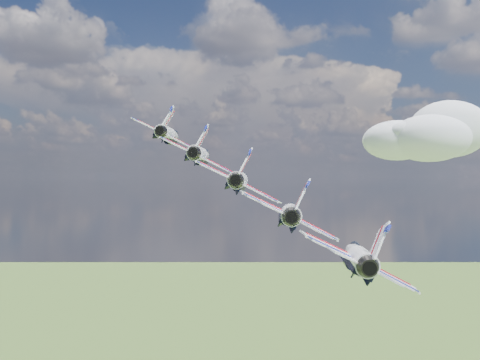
% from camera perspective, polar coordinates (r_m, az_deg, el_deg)
% --- Properties ---
extents(cloud_far, '(59.97, 47.12, 23.56)m').
position_cam_1_polar(cloud_far, '(328.34, 16.70, 4.16)').
color(cloud_far, white).
extents(jet_0, '(13.83, 17.28, 8.90)m').
position_cam_1_polar(jet_0, '(91.34, -6.69, 4.31)').
color(jet_0, silver).
extents(jet_1, '(13.83, 17.28, 8.90)m').
position_cam_1_polar(jet_1, '(81.70, -3.73, 2.41)').
color(jet_1, silver).
extents(jet_2, '(13.83, 17.28, 8.90)m').
position_cam_1_polar(jet_2, '(72.44, 0.00, 0.00)').
color(jet_2, white).
extents(jet_3, '(13.83, 17.28, 8.90)m').
position_cam_1_polar(jet_3, '(63.75, 4.78, -3.08)').
color(jet_3, white).
extents(jet_4, '(13.83, 17.28, 8.90)m').
position_cam_1_polar(jet_4, '(55.87, 11.03, -7.05)').
color(jet_4, white).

